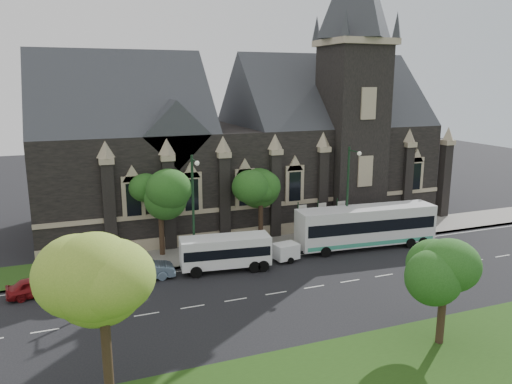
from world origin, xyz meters
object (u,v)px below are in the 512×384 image
tour_coach (366,226)px  tree_walk_right (262,181)px  box_trailer (286,251)px  car_far_red (37,286)px  banner_flag_center (320,217)px  tree_park_east (446,264)px  street_lamp_near (349,191)px  tree_walk_left (162,189)px  tree_park_near (107,275)px  sedan (143,269)px  banner_flag_right (339,215)px  banner_flag_left (301,219)px  street_lamp_mid (194,205)px  shuttle_bus (226,251)px

tour_coach → tree_walk_right: bearing=155.7°
box_trailer → car_far_red: size_ratio=0.72×
banner_flag_center → box_trailer: bearing=-145.7°
tree_park_east → street_lamp_near: bearing=76.9°
street_lamp_near → box_trailer: 8.09m
car_far_red → tree_walk_left: bearing=-69.7°
tree_park_near → street_lamp_near: (21.77, 15.86, -1.30)m
sedan → tour_coach: bearing=-86.0°
tree_park_east → banner_flag_right: size_ratio=1.57×
banner_flag_left → street_lamp_mid: bearing=-169.5°
tree_park_near → sedan: 16.11m
box_trailer → sedan: 11.63m
tree_park_east → car_far_red: tree_park_east is taller
tour_coach → tree_walk_left: bearing=170.0°
banner_flag_center → box_trailer: (-5.00, -3.41, -1.54)m
tree_walk_left → box_trailer: tree_walk_left is taller
tree_park_near → tour_coach: size_ratio=0.67×
banner_flag_center → tour_coach: bearing=-42.3°
banner_flag_center → box_trailer: size_ratio=1.40×
banner_flag_left → shuttle_bus: size_ratio=0.55×
tree_walk_right → banner_flag_center: tree_walk_right is taller
tree_park_near → tree_walk_left: (5.97, 19.47, -0.68)m
tour_coach → sedan: (-19.70, -0.27, -1.22)m
banner_flag_center → tour_coach: (3.08, -2.80, -0.38)m
tree_park_near → street_lamp_mid: 17.71m
street_lamp_near → street_lamp_mid: 14.00m
street_lamp_mid → shuttle_bus: size_ratio=1.25×
tree_walk_left → tree_park_east: bearing=-59.1°
tree_walk_left → car_far_red: size_ratio=1.92×
car_far_red → tree_park_east: bearing=-131.7°
tree_park_near → tree_walk_right: 24.58m
tree_walk_left → tour_coach: tree_walk_left is taller
banner_flag_left → banner_flag_right: same height
tree_park_near → car_far_red: size_ratio=2.15×
tree_walk_left → car_far_red: (-9.78, -5.11, -5.06)m
tour_coach → street_lamp_mid: bearing=-178.6°
street_lamp_near → car_far_red: (-25.58, -1.50, -4.43)m
tour_coach → sedan: 19.74m
tree_park_near → tour_coach: bearing=32.9°
tree_walk_right → box_trailer: tree_walk_right is taller
street_lamp_mid → banner_flag_left: street_lamp_mid is taller
tree_park_east → banner_flag_left: tree_park_east is taller
tree_park_east → tour_coach: size_ratio=0.49×
banner_flag_left → box_trailer: banner_flag_left is taller
tree_walk_right → street_lamp_near: street_lamp_near is taller
tree_park_near → tree_park_east: tree_park_near is taller
street_lamp_mid → banner_flag_center: size_ratio=2.25×
tree_walk_left → tour_coach: bearing=-14.7°
street_lamp_mid → banner_flag_right: 14.67m
tour_coach → banner_flag_right: bearing=115.8°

